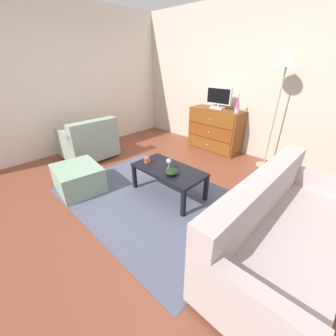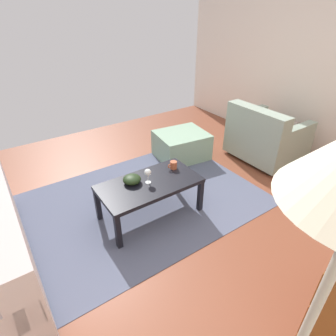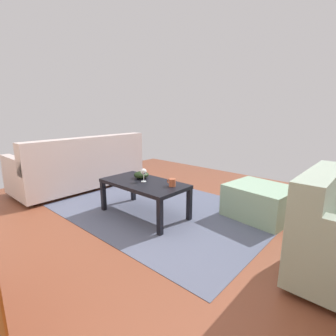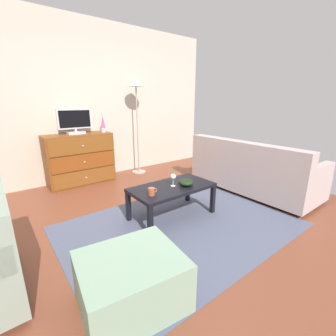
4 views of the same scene
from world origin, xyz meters
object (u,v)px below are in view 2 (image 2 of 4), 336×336
at_px(coffee_table, 150,186).
at_px(armchair, 265,137).
at_px(ottoman, 181,145).
at_px(mug, 173,165).
at_px(bowl_decorative, 132,179).
at_px(wine_glass, 148,173).

distance_m(coffee_table, armchair, 2.02).
relative_size(armchair, ottoman, 1.31).
height_order(mug, bowl_decorative, mug).
distance_m(coffee_table, bowl_decorative, 0.20).
relative_size(coffee_table, bowl_decorative, 5.62).
bearing_deg(ottoman, mug, 48.03).
bearing_deg(bowl_decorative, wine_glass, 147.57).
xyz_separation_m(mug, ottoman, (-0.69, -0.77, -0.27)).
height_order(mug, armchair, armchair).
relative_size(wine_glass, ottoman, 0.22).
xyz_separation_m(coffee_table, mug, (-0.36, -0.09, 0.09)).
relative_size(coffee_table, armchair, 1.12).
height_order(bowl_decorative, ottoman, bowl_decorative).
bearing_deg(mug, armchair, -177.79).
relative_size(mug, ottoman, 0.16).
relative_size(wine_glass, armchair, 0.17).
distance_m(bowl_decorative, armchair, 2.16).
relative_size(coffee_table, mug, 9.08).
distance_m(coffee_table, wine_glass, 0.17).
xyz_separation_m(wine_glass, ottoman, (-1.06, -0.85, -0.34)).
height_order(bowl_decorative, armchair, armchair).
bearing_deg(armchair, coffee_table, 4.34).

